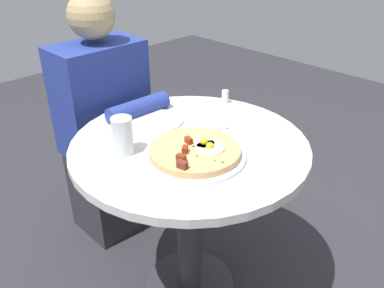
# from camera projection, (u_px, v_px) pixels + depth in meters

# --- Properties ---
(ground_plane) EXTENTS (6.00, 6.00, 0.00)m
(ground_plane) POSITION_uv_depth(u_px,v_px,m) (190.00, 285.00, 1.72)
(ground_plane) COLOR #2D2D33
(dining_table) EXTENTS (0.82, 0.82, 0.70)m
(dining_table) POSITION_uv_depth(u_px,v_px,m) (190.00, 182.00, 1.46)
(dining_table) COLOR silver
(dining_table) RESTS_ON ground_plane
(person_seated) EXTENTS (0.38, 0.46, 1.14)m
(person_seated) POSITION_uv_depth(u_px,v_px,m) (106.00, 135.00, 1.84)
(person_seated) COLOR #2D2D33
(person_seated) RESTS_ON ground_plane
(pizza_plate) EXTENTS (0.33, 0.33, 0.01)m
(pizza_plate) POSITION_uv_depth(u_px,v_px,m) (195.00, 155.00, 1.29)
(pizza_plate) COLOR white
(pizza_plate) RESTS_ON dining_table
(breakfast_pizza) EXTENTS (0.29, 0.29, 0.04)m
(breakfast_pizza) POSITION_uv_depth(u_px,v_px,m) (195.00, 151.00, 1.28)
(breakfast_pizza) COLOR tan
(breakfast_pizza) RESTS_ON pizza_plate
(bread_plate) EXTENTS (0.19, 0.19, 0.01)m
(bread_plate) POSITION_uv_depth(u_px,v_px,m) (158.00, 121.00, 1.51)
(bread_plate) COLOR silver
(bread_plate) RESTS_ON dining_table
(napkin) EXTENTS (0.19, 0.21, 0.00)m
(napkin) POSITION_uv_depth(u_px,v_px,m) (212.00, 120.00, 1.52)
(napkin) COLOR white
(napkin) RESTS_ON dining_table
(fork) EXTENTS (0.07, 0.17, 0.00)m
(fork) POSITION_uv_depth(u_px,v_px,m) (207.00, 120.00, 1.51)
(fork) COLOR silver
(fork) RESTS_ON napkin
(knife) EXTENTS (0.07, 0.17, 0.00)m
(knife) POSITION_uv_depth(u_px,v_px,m) (216.00, 118.00, 1.53)
(knife) COLOR silver
(knife) RESTS_ON napkin
(water_glass) EXTENTS (0.07, 0.07, 0.13)m
(water_glass) POSITION_uv_depth(u_px,v_px,m) (123.00, 136.00, 1.28)
(water_glass) COLOR silver
(water_glass) RESTS_ON dining_table
(salt_shaker) EXTENTS (0.03, 0.03, 0.05)m
(salt_shaker) POSITION_uv_depth(u_px,v_px,m) (225.00, 97.00, 1.66)
(salt_shaker) COLOR white
(salt_shaker) RESTS_ON dining_table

